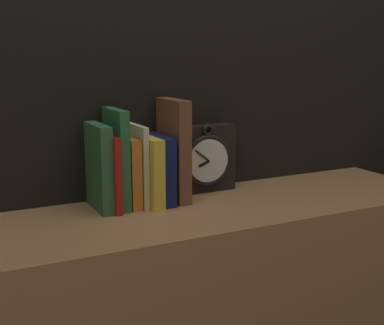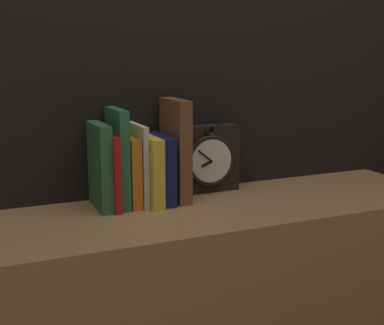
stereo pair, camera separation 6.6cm
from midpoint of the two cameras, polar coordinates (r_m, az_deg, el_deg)
wall_back at (r=1.44m, az=-2.13°, el=16.22°), size 6.00×0.05×2.60m
clock at (r=1.45m, az=2.86°, el=0.39°), size 0.18×0.07×0.19m
book_slot0_green at (r=1.30m, az=-8.36°, el=-0.40°), size 0.03×0.14×0.21m
book_slot1_red at (r=1.31m, az=-7.34°, el=-0.90°), size 0.02×0.15×0.18m
book_slot2_green at (r=1.32m, az=-6.50°, el=0.49°), size 0.02×0.13×0.24m
book_slot3_orange at (r=1.33m, az=-5.30°, el=-0.87°), size 0.03×0.13×0.17m
book_slot4_cream at (r=1.33m, az=-4.38°, el=-0.19°), size 0.01×0.14×0.20m
book_slot5_yellow at (r=1.33m, az=-3.26°, el=-0.80°), size 0.03×0.16×0.17m
book_slot6_navy at (r=1.35m, az=-2.05°, el=-0.65°), size 0.04×0.15×0.17m
book_slot7_brown at (r=1.36m, az=-0.56°, el=1.33°), size 0.03×0.14×0.26m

